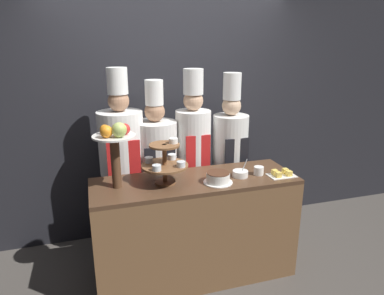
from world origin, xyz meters
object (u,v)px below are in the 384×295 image
at_px(chef_center_left, 156,163).
at_px(chef_right, 230,153).
at_px(chef_left, 122,159).
at_px(chef_center_right, 193,151).
at_px(cake_round, 218,178).
at_px(cup_white, 259,171).
at_px(fruit_pedestal, 115,141).
at_px(tiered_stand, 165,162).
at_px(cake_square_tray, 282,174).
at_px(serving_bowl_near, 240,174).

height_order(chef_center_left, chef_right, chef_right).
relative_size(chef_left, chef_center_right, 1.01).
distance_m(cake_round, chef_right, 0.77).
distance_m(cup_white, chef_left, 1.26).
bearing_deg(chef_center_left, fruit_pedestal, -127.50).
relative_size(tiered_stand, chef_left, 0.21).
height_order(cake_square_tray, chef_center_left, chef_center_left).
distance_m(fruit_pedestal, cake_square_tray, 1.43).
xyz_separation_m(chef_center_left, chef_right, (0.77, 0.00, 0.04)).
height_order(fruit_pedestal, chef_right, chef_right).
relative_size(tiered_stand, chef_center_left, 0.22).
bearing_deg(chef_center_left, cake_square_tray, -35.52).
height_order(cake_round, chef_center_left, chef_center_left).
bearing_deg(cake_square_tray, tiered_stand, 172.26).
bearing_deg(fruit_pedestal, serving_bowl_near, -3.65).
bearing_deg(chef_left, tiered_stand, -62.19).
distance_m(chef_left, chef_center_right, 0.70).
bearing_deg(chef_center_left, cake_round, -60.33).
bearing_deg(cake_square_tray, cake_round, 178.20).
distance_m(chef_left, chef_right, 1.09).
distance_m(cake_square_tray, chef_right, 0.71).
bearing_deg(chef_left, chef_center_left, 0.01).
distance_m(cake_round, cake_square_tray, 0.58).
bearing_deg(cake_round, cup_white, 9.06).
bearing_deg(tiered_stand, chef_center_left, 86.67).
bearing_deg(chef_center_right, fruit_pedestal, -145.74).
distance_m(cake_square_tray, chef_center_right, 0.90).
distance_m(cake_round, cup_white, 0.41).
relative_size(serving_bowl_near, chef_left, 0.09).
bearing_deg(serving_bowl_near, cup_white, -1.68).
bearing_deg(chef_right, cup_white, -88.73).
relative_size(tiered_stand, cup_white, 4.47).
xyz_separation_m(serving_bowl_near, chef_center_right, (-0.24, 0.60, 0.04)).
relative_size(serving_bowl_near, chef_right, 0.09).
height_order(cup_white, chef_center_right, chef_center_right).
bearing_deg(chef_center_right, chef_center_left, -179.99).
relative_size(cake_round, cup_white, 2.83).
xyz_separation_m(cake_square_tray, chef_right, (-0.19, 0.69, -0.00)).
xyz_separation_m(chef_left, chef_right, (1.09, 0.00, -0.04)).
bearing_deg(cake_square_tray, chef_center_left, 144.48).
relative_size(chef_center_right, chef_right, 1.03).
bearing_deg(serving_bowl_near, chef_left, 147.36).
height_order(tiered_stand, serving_bowl_near, tiered_stand).
bearing_deg(cup_white, fruit_pedestal, 176.63).
height_order(cake_round, cup_white, cake_round).
relative_size(cake_square_tray, chef_center_left, 0.13).
height_order(fruit_pedestal, cake_square_tray, fruit_pedestal).
height_order(tiered_stand, chef_left, chef_left).
distance_m(cake_round, chef_center_left, 0.77).
xyz_separation_m(cake_round, chef_center_left, (-0.38, 0.67, -0.06)).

